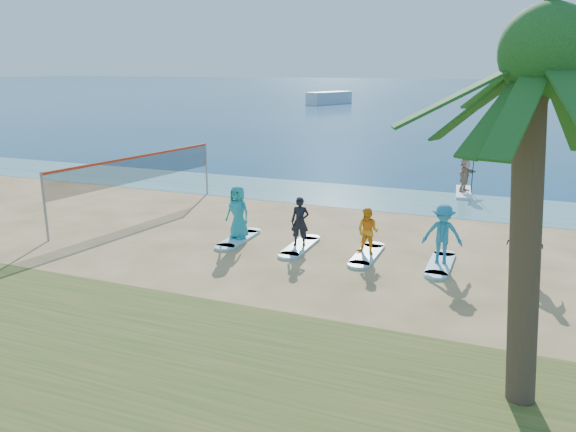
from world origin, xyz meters
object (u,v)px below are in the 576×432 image
at_px(student_4, 525,245).
at_px(paddleboarder, 465,174).
at_px(paddleboard, 463,192).
at_px(surfboard_3, 440,264).
at_px(volleyball_net, 137,169).
at_px(palm_tree, 547,55).
at_px(boat_offshore_a, 329,104).
at_px(surfboard_4, 521,274).
at_px(surfboard_1, 300,246).
at_px(surfboard_0, 239,239).
at_px(student_0, 238,212).
at_px(student_3, 443,234).
at_px(surfboard_2, 367,255).
at_px(student_1, 300,222).
at_px(student_2, 368,231).

bearing_deg(student_4, paddleboarder, 103.57).
height_order(paddleboard, surfboard_3, paddleboard).
xyz_separation_m(volleyball_net, palm_tree, (14.79, -8.89, 4.28)).
relative_size(paddleboarder, boat_offshore_a, 0.18).
xyz_separation_m(paddleboard, surfboard_4, (2.68, -11.05, -0.01)).
bearing_deg(surfboard_1, surfboard_0, 180.00).
xyz_separation_m(student_0, student_3, (7.07, 0.00, -0.01)).
bearing_deg(volleyball_net, boat_offshore_a, 102.00).
xyz_separation_m(surfboard_2, student_3, (2.36, 0.00, 0.98)).
relative_size(palm_tree, surfboard_4, 3.39).
bearing_deg(student_1, palm_tree, -57.36).
bearing_deg(surfboard_2, boat_offshore_a, 108.95).
bearing_deg(boat_offshore_a, student_4, -45.21).
distance_m(paddleboard, surfboard_3, 11.06).
distance_m(boat_offshore_a, student_0, 78.70).
distance_m(surfboard_2, student_4, 4.80).
distance_m(paddleboard, student_1, 11.92).
relative_size(paddleboard, student_2, 1.96).
bearing_deg(surfboard_0, paddleboard, 58.60).
height_order(palm_tree, surfboard_2, palm_tree).
bearing_deg(paddleboarder, student_2, -171.35).
xyz_separation_m(surfboard_0, student_2, (4.71, 0.00, 0.81)).
bearing_deg(student_0, surfboard_3, 9.09).
height_order(boat_offshore_a, student_3, student_3).
relative_size(palm_tree, surfboard_3, 3.39).
xyz_separation_m(student_2, student_4, (4.71, 0.00, 0.09)).
distance_m(palm_tree, student_0, 12.72).
distance_m(palm_tree, student_4, 8.82).
height_order(surfboard_1, student_3, student_3).
distance_m(paddleboarder, surfboard_3, 11.09).
xyz_separation_m(boat_offshore_a, student_0, (21.30, -75.76, 1.04)).
height_order(surfboard_0, surfboard_2, same).
distance_m(surfboard_1, surfboard_2, 2.36).
relative_size(paddleboarder, surfboard_3, 0.75).
relative_size(paddleboard, surfboard_0, 1.36).
height_order(volleyball_net, paddleboard, volleyball_net).
distance_m(palm_tree, student_3, 9.03).
relative_size(paddleboard, student_4, 1.75).
bearing_deg(palm_tree, student_0, 142.41).
xyz_separation_m(palm_tree, surfboard_3, (-2.14, 7.09, -6.14)).
relative_size(surfboard_0, surfboard_1, 1.00).
height_order(palm_tree, paddleboarder, palm_tree).
relative_size(palm_tree, boat_offshore_a, 0.82).
bearing_deg(surfboard_3, paddleboarder, 91.68).
bearing_deg(student_2, surfboard_2, 0.00).
distance_m(paddleboarder, surfboard_2, 11.27).
bearing_deg(boat_offshore_a, student_2, -48.33).
bearing_deg(surfboard_0, student_3, 0.00).
relative_size(surfboard_0, student_2, 1.44).
relative_size(paddleboarder, surfboard_4, 0.75).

